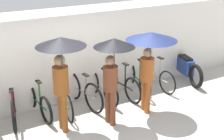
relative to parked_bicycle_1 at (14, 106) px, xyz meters
The scene contains 14 objects.
ground_plane 2.45m from the parked_bicycle_1, 46.79° to the right, with size 30.00×30.00×0.00m, color #B7B2A8.
back_wall 1.85m from the parked_bicycle_1, 11.84° to the left, with size 13.57×0.12×2.23m.
parked_bicycle_1 is the anchor object (origin of this frame).
parked_bicycle_2 0.55m from the parked_bicycle_1, ahead, with size 0.44×1.62×1.09m.
parked_bicycle_3 1.11m from the parked_bicycle_1, ahead, with size 0.44×1.76×1.00m.
parked_bicycle_4 1.66m from the parked_bicycle_1, ahead, with size 0.45×1.70×1.01m.
parked_bicycle_5 2.21m from the parked_bicycle_1, ahead, with size 0.44×1.66×1.11m.
parked_bicycle_6 2.77m from the parked_bicycle_1, ahead, with size 0.44×1.70×0.97m.
parked_bicycle_7 3.32m from the parked_bicycle_1, ahead, with size 0.51×1.75×1.05m.
parked_bicycle_8 3.87m from the parked_bicycle_1, ahead, with size 0.44×1.66×1.00m.
pedestrian_leading 1.80m from the parked_bicycle_1, 49.74° to the right, with size 0.99×0.99×2.11m.
pedestrian_center 2.49m from the parked_bicycle_1, 33.69° to the right, with size 0.85×0.85×2.01m.
pedestrian_trailing 3.31m from the parked_bicycle_1, 22.41° to the right, with size 1.13×1.13×1.99m.
motorcycle 5.01m from the parked_bicycle_1, ahead, with size 0.74×1.98×0.91m.
Camera 1 is at (-2.78, -4.71, 3.68)m, focal length 50.00 mm.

